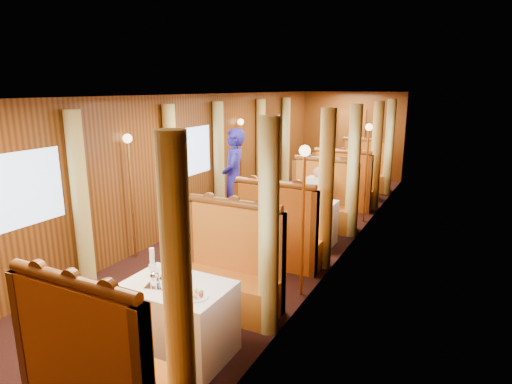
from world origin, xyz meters
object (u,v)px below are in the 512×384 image
Objects in this scene: banquette_far_fwd at (343,190)px; teapot_back at (172,276)px; table_far at (354,183)px; banquette_near_aft at (229,276)px; banquette_mid_fwd at (279,238)px; fruit_plate at (196,295)px; table_near at (178,319)px; tea_tray at (165,285)px; passenger at (317,192)px; steward at (234,178)px; table_mid at (302,223)px; banquette_mid_aft at (321,206)px; banquette_far_aft at (364,174)px; rose_vase_far at (354,160)px; rose_vase_mid at (303,191)px; teapot_left at (155,281)px; banquette_near_fwd at (99,375)px; teapot_right at (164,284)px.

banquette_far_fwd is 9.05× the size of teapot_back.
banquette_near_aft is at bearing -90.00° from table_far.
banquette_mid_fwd is 5.88× the size of fruit_plate.
banquette_far_fwd reaches higher than fruit_plate.
table_near is 5.99m from banquette_far_fwd.
tea_tray is 4.30m from passenger.
table_far is at bearing 131.38° from steward.
passenger is at bearing 90.00° from table_near.
fruit_plate is at bearing -84.95° from table_mid.
table_near is at bearing -42.23° from teapot_back.
teapot_back is 4.21m from passenger.
banquette_mid_fwd is at bearing -90.00° from banquette_mid_aft.
banquette_near_aft is at bearing -90.00° from banquette_far_aft.
banquette_mid_aft is 9.05× the size of teapot_back.
banquette_far_fwd is at bearing 90.00° from banquette_near_aft.
rose_vase_far is at bearing 90.18° from banquette_near_aft.
teapot_back is (-0.07, -5.95, 0.39)m from banquette_far_fwd.
rose_vase_far reaches higher than table_mid.
rose_vase_far is (-0.02, 6.99, 0.55)m from table_near.
teapot_back is (-0.07, -2.45, 0.39)m from banquette_mid_fwd.
banquette_mid_aft is 1.75m from steward.
banquette_mid_fwd reaches higher than rose_vase_far.
steward reaches higher than table_near.
table_mid is at bearing 54.59° from steward.
banquette_near_aft and banquette_mid_fwd have the same top height.
fruit_plate is (0.32, -8.14, 0.35)m from banquette_far_aft.
table_mid is (0.00, 3.50, 0.00)m from table_near.
table_far is 3.55m from steward.
banquette_mid_fwd reaches higher than teapot_back.
rose_vase_mid is at bearing 90.59° from banquette_mid_fwd.
rose_vase_mid is (-0.01, -4.49, 0.50)m from banquette_far_aft.
table_near is 2.49m from banquette_mid_fwd.
fruit_plate is (0.32, -3.62, 0.39)m from table_mid.
banquette_mid_aft is 1.76× the size of passenger.
banquette_far_aft is 9.05× the size of teapot_back.
passenger is (-0.00, 1.76, 0.32)m from banquette_mid_fwd.
table_far is at bearing 90.00° from table_near.
banquette_far_aft is at bearing 90.00° from banquette_near_aft.
table_far is 7.15m from teapot_left.
rose_vase_far is at bearing 90.31° from table_mid.
banquette_mid_aft is 1.47m from banquette_far_fwd.
banquette_far_fwd is at bearing 90.00° from banquette_mid_fwd.
table_mid is at bearing -65.56° from rose_vase_mid.
banquette_near_fwd is 2.03m from banquette_near_aft.
rose_vase_far reaches higher than tea_tray.
teapot_right is at bearing 92.92° from banquette_near_fwd.
tea_tray is 7.05m from rose_vase_far.
banquette_near_aft is at bearing 95.15° from teapot_right.
banquette_far_aft is 3.72× the size of rose_vase_mid.
rose_vase_far is (-0.02, 1.00, 0.50)m from banquette_far_fwd.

